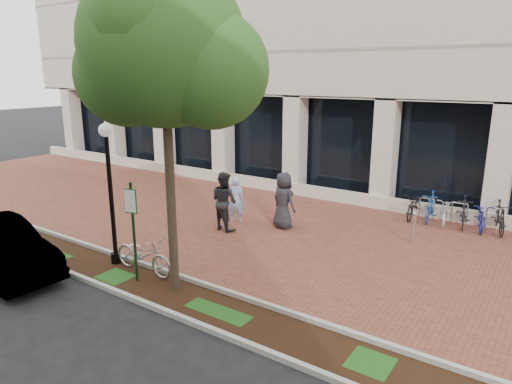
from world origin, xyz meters
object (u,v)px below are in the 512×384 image
Objects in this scene: pedestrian_right at (283,200)px; bike_rack_cluster at (454,211)px; street_tree at (167,55)px; parking_sign at (133,220)px; pedestrian_left at (236,200)px; bollard at (413,228)px; lamppost at (110,186)px; pedestrian_mid at (224,201)px; locked_bicycle at (144,254)px.

pedestrian_right is 6.00m from bike_rack_cluster.
bike_rack_cluster is (4.53, 9.01, -5.01)m from street_tree.
parking_sign is 1.59× the size of pedestrian_left.
pedestrian_right is 4.23m from bollard.
bike_rack_cluster is at bearing 42.00° from parking_sign.
pedestrian_right reaches higher than bike_rack_cluster.
parking_sign is at bearing -127.26° from bollard.
street_tree is (2.51, -0.17, 3.30)m from lamppost.
pedestrian_right is (1.73, 0.39, 0.16)m from pedestrian_left.
street_tree is at bearing -3.84° from lamppost.
bollard is at bearing 161.54° from pedestrian_left.
pedestrian_left is 0.90m from pedestrian_mid.
pedestrian_mid is at bearing 79.41° from lamppost.
parking_sign is at bearing 108.75° from pedestrian_mid.
pedestrian_right reaches higher than bollard.
bike_rack_cluster is (4.74, 3.65, -0.47)m from pedestrian_right.
lamppost is 1.95× the size of pedestrian_mid.
street_tree reaches higher than pedestrian_mid.
street_tree reaches higher than bike_rack_cluster.
pedestrian_left is at bearing 83.26° from lamppost.
locked_bicycle is at bearing 173.15° from street_tree.
locked_bicycle is 1.91× the size of bollard.
parking_sign reaches higher than pedestrian_left.
pedestrian_left is (-0.80, 5.27, -0.82)m from parking_sign.
pedestrian_mid is at bearing 69.65° from pedestrian_left.
parking_sign is 0.34× the size of street_tree.
parking_sign is at bearing 67.21° from pedestrian_left.
pedestrian_right is at bearing 64.03° from parking_sign.
pedestrian_mid is (0.74, 3.94, -1.21)m from lamppost.
pedestrian_right is (-0.21, 5.36, -4.54)m from street_tree.
lamppost is at bearing 51.86° from pedestrian_left.
locked_bicycle is (1.15, -0.01, -1.69)m from lamppost.
locked_bicycle is at bearing -0.27° from lamppost.
street_tree is at bearing 79.91° from pedestrian_left.
locked_bicycle is at bearing -131.11° from bike_rack_cluster.
locked_bicycle is 1.02× the size of pedestrian_right.
street_tree is 3.81× the size of locked_bicycle.
bike_rack_cluster is at bearing 51.50° from lamppost.
locked_bicycle is 0.55× the size of bike_rack_cluster.
bollard is at bearing 43.85° from lamppost.
pedestrian_right is (0.93, 5.66, -0.67)m from parking_sign.
bike_rack_cluster is at bearing 76.67° from bollard.
bollard is (5.83, 1.34, -0.29)m from pedestrian_left.
bike_rack_cluster is (5.67, 9.31, -1.14)m from parking_sign.
bollard is at bearing -110.81° from bike_rack_cluster.
pedestrian_left is at bearing -68.33° from pedestrian_mid.
street_tree is 11.26m from bike_rack_cluster.
pedestrian_left is at bearing 30.34° from pedestrian_right.
parking_sign is 0.73× the size of bike_rack_cluster.
parking_sign reaches higher than bike_rack_cluster.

